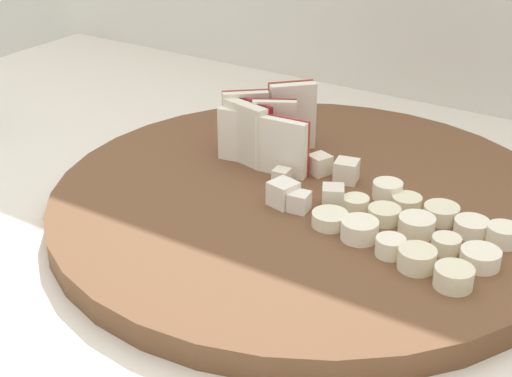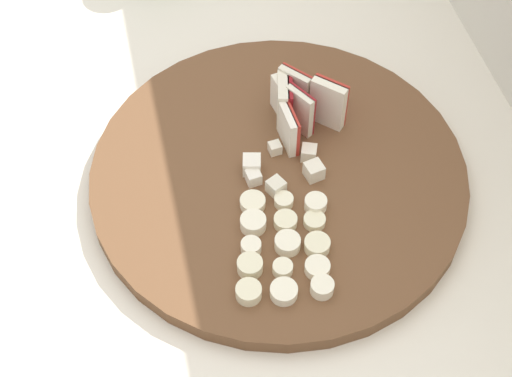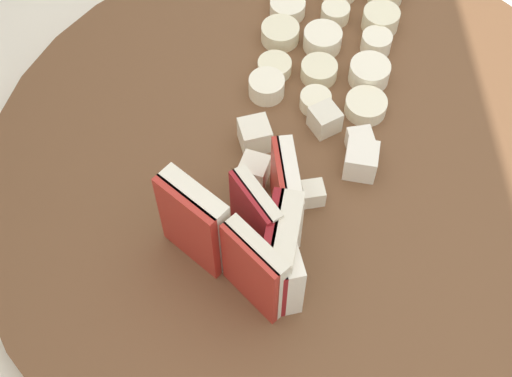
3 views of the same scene
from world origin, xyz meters
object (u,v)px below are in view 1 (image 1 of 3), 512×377
Objects in this scene: apple_wedge_fan at (264,129)px; banana_slice_rows at (417,230)px; cutting_board at (307,203)px; apple_dice_pile at (313,184)px.

banana_slice_rows is at bearing -19.16° from apple_wedge_fan.
cutting_board is 0.09m from apple_wedge_fan.
apple_dice_pile reaches higher than cutting_board.
cutting_board is 2.96× the size of banana_slice_rows.
banana_slice_rows reaches higher than cutting_board.
apple_wedge_fan is 0.09m from apple_dice_pile.
apple_dice_pile is (0.00, 0.00, 0.02)m from cutting_board.
cutting_board is 4.73× the size of apple_dice_pile.
apple_wedge_fan reaches higher than apple_dice_pile.
apple_dice_pile is 0.63× the size of banana_slice_rows.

